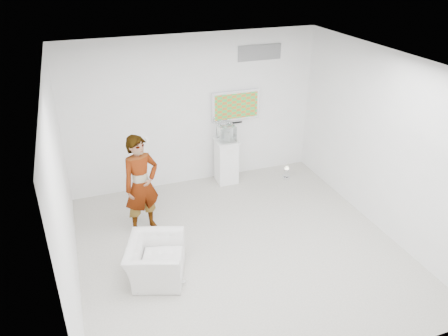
% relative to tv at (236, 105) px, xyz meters
% --- Properties ---
extents(room, '(5.01, 5.01, 3.00)m').
position_rel_tv_xyz_m(room, '(-0.85, -2.45, -0.05)').
color(room, beige).
rests_on(room, ground).
extents(tv, '(1.00, 0.08, 0.60)m').
position_rel_tv_xyz_m(tv, '(0.00, 0.00, 0.00)').
color(tv, silver).
rests_on(tv, room).
extents(logo_decal, '(0.90, 0.02, 0.30)m').
position_rel_tv_xyz_m(logo_decal, '(0.50, 0.04, 1.00)').
color(logo_decal, slate).
rests_on(logo_decal, room).
extents(person, '(0.74, 0.60, 1.74)m').
position_rel_tv_xyz_m(person, '(-2.19, -1.39, -0.68)').
color(person, silver).
rests_on(person, room).
extents(armchair, '(1.04, 1.11, 0.59)m').
position_rel_tv_xyz_m(armchair, '(-2.25, -2.65, -1.26)').
color(armchair, silver).
rests_on(armchair, room).
extents(pedestal, '(0.46, 0.46, 0.92)m').
position_rel_tv_xyz_m(pedestal, '(-0.27, -0.23, -1.09)').
color(pedestal, white).
rests_on(pedestal, room).
extents(floor_uplight, '(0.20, 0.20, 0.26)m').
position_rel_tv_xyz_m(floor_uplight, '(0.95, -0.56, -1.42)').
color(floor_uplight, white).
rests_on(floor_uplight, room).
extents(vitrine, '(0.32, 0.32, 0.31)m').
position_rel_tv_xyz_m(vitrine, '(-0.27, -0.23, -0.47)').
color(vitrine, white).
rests_on(vitrine, pedestal).
extents(console, '(0.10, 0.15, 0.20)m').
position_rel_tv_xyz_m(console, '(-0.27, -0.23, -0.53)').
color(console, white).
rests_on(console, pedestal).
extents(wii_remote, '(0.05, 0.15, 0.04)m').
position_rel_tv_xyz_m(wii_remote, '(-2.00, -1.16, 0.02)').
color(wii_remote, white).
rests_on(wii_remote, person).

